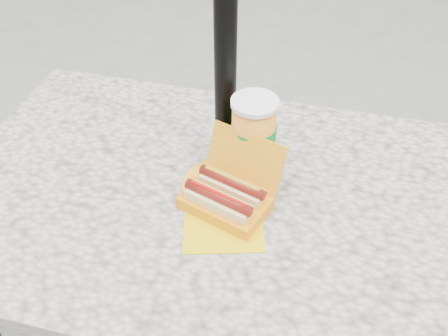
% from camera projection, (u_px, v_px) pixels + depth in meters
% --- Properties ---
extents(picnic_table, '(1.20, 0.80, 0.75)m').
position_uv_depth(picnic_table, '(209.00, 224.00, 1.20)').
color(picnic_table, beige).
rests_on(picnic_table, ground).
extents(umbrella_pole, '(0.05, 0.05, 2.20)m').
position_uv_depth(umbrella_pole, '(225.00, 16.00, 1.01)').
color(umbrella_pole, black).
rests_on(umbrella_pole, ground).
extents(hotdog_box, '(0.22, 0.21, 0.14)m').
position_uv_depth(hotdog_box, '(227.00, 196.00, 1.08)').
color(hotdog_box, orange).
rests_on(hotdog_box, picnic_table).
extents(fries_plate, '(0.22, 0.31, 0.04)m').
position_uv_depth(fries_plate, '(228.00, 189.00, 1.12)').
color(fries_plate, '#E8C204').
rests_on(fries_plate, picnic_table).
extents(soda_cup, '(0.10, 0.10, 0.20)m').
position_uv_depth(soda_cup, '(253.00, 137.00, 1.12)').
color(soda_cup, orange).
rests_on(soda_cup, picnic_table).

